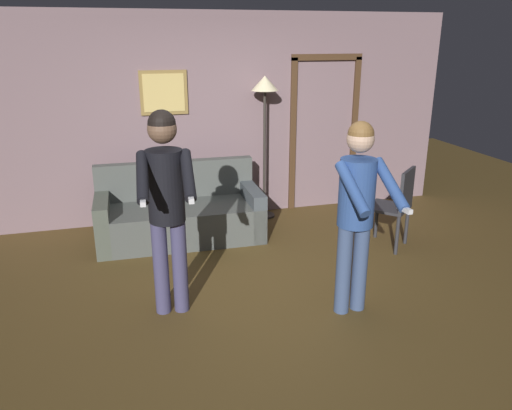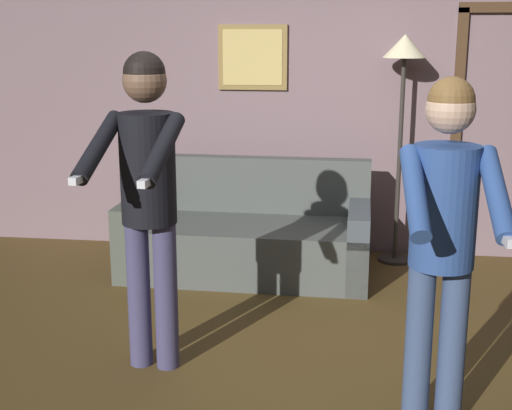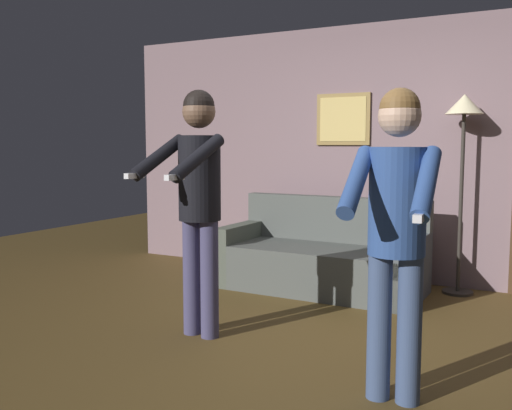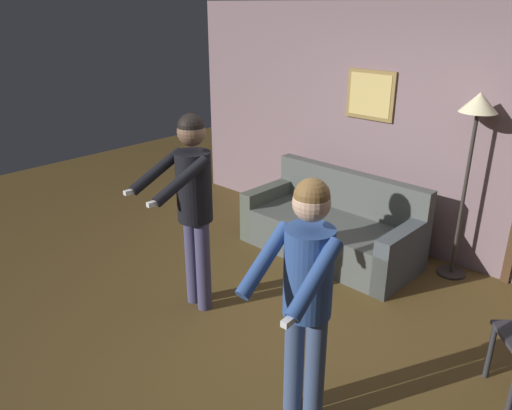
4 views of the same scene
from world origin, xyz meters
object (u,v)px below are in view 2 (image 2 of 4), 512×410
(torchiere_lamp, at_px, (404,73))
(person_standing_right, at_px, (444,224))
(couch, at_px, (247,238))
(person_standing_left, at_px, (147,182))

(torchiere_lamp, relative_size, person_standing_right, 1.10)
(couch, bearing_deg, torchiere_lamp, 20.78)
(torchiere_lamp, height_order, person_standing_right, torchiere_lamp)
(person_standing_left, height_order, person_standing_right, person_standing_left)
(couch, height_order, person_standing_left, person_standing_left)
(person_standing_left, relative_size, person_standing_right, 1.05)
(torchiere_lamp, distance_m, person_standing_left, 2.63)
(couch, distance_m, person_standing_right, 2.52)
(torchiere_lamp, height_order, person_standing_left, torchiere_lamp)
(torchiere_lamp, bearing_deg, couch, -159.22)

